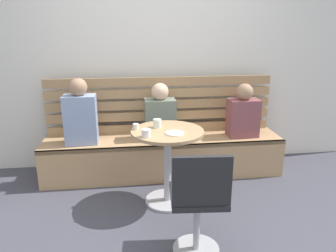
# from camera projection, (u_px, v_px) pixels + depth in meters

# --- Properties ---
(ground) EXTENTS (8.00, 8.00, 0.00)m
(ground) POSITION_uv_depth(u_px,v_px,m) (181.00, 235.00, 2.67)
(ground) COLOR #42424C
(back_wall) EXTENTS (5.20, 0.10, 2.90)m
(back_wall) POSITION_uv_depth(u_px,v_px,m) (159.00, 45.00, 3.80)
(back_wall) COLOR silver
(back_wall) RESTS_ON ground
(booth_bench) EXTENTS (2.70, 0.52, 0.44)m
(booth_bench) POSITION_uv_depth(u_px,v_px,m) (164.00, 156.00, 3.74)
(booth_bench) COLOR tan
(booth_bench) RESTS_ON ground
(booth_backrest) EXTENTS (2.65, 0.04, 0.66)m
(booth_backrest) POSITION_uv_depth(u_px,v_px,m) (161.00, 105.00, 3.81)
(booth_backrest) COLOR #A68157
(booth_backrest) RESTS_ON booth_bench
(cafe_table) EXTENTS (0.68, 0.68, 0.74)m
(cafe_table) POSITION_uv_depth(u_px,v_px,m) (168.00, 153.00, 3.05)
(cafe_table) COLOR #ADADB2
(cafe_table) RESTS_ON ground
(white_chair) EXTENTS (0.43, 0.43, 0.85)m
(white_chair) POSITION_uv_depth(u_px,v_px,m) (199.00, 201.00, 2.30)
(white_chair) COLOR #ADADB2
(white_chair) RESTS_ON ground
(person_adult) EXTENTS (0.34, 0.22, 0.71)m
(person_adult) POSITION_uv_depth(u_px,v_px,m) (80.00, 115.00, 3.44)
(person_adult) COLOR #8C9EC6
(person_adult) RESTS_ON booth_bench
(person_child_left) EXTENTS (0.34, 0.22, 0.63)m
(person_child_left) POSITION_uv_depth(u_px,v_px,m) (160.00, 114.00, 3.62)
(person_child_left) COLOR slate
(person_child_left) RESTS_ON booth_bench
(person_child_middle) EXTENTS (0.34, 0.22, 0.61)m
(person_child_middle) POSITION_uv_depth(u_px,v_px,m) (243.00, 113.00, 3.69)
(person_child_middle) COLOR brown
(person_child_middle) RESTS_ON booth_bench
(cup_glass_short) EXTENTS (0.08, 0.08, 0.08)m
(cup_glass_short) POSITION_uv_depth(u_px,v_px,m) (157.00, 123.00, 3.06)
(cup_glass_short) COLOR silver
(cup_glass_short) RESTS_ON cafe_table
(cup_ceramic_white) EXTENTS (0.08, 0.08, 0.07)m
(cup_ceramic_white) POSITION_uv_depth(u_px,v_px,m) (146.00, 133.00, 2.79)
(cup_ceramic_white) COLOR white
(cup_ceramic_white) RESTS_ON cafe_table
(cup_espresso_small) EXTENTS (0.06, 0.06, 0.05)m
(cup_espresso_small) POSITION_uv_depth(u_px,v_px,m) (136.00, 127.00, 3.00)
(cup_espresso_small) COLOR silver
(cup_espresso_small) RESTS_ON cafe_table
(plate_small) EXTENTS (0.17, 0.17, 0.01)m
(plate_small) POSITION_uv_depth(u_px,v_px,m) (175.00, 133.00, 2.88)
(plate_small) COLOR white
(plate_small) RESTS_ON cafe_table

